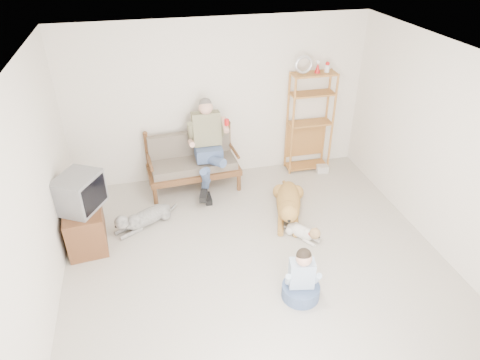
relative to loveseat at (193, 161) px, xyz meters
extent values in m
plane|color=silver|center=(0.54, -2.40, -0.49)|extent=(5.50, 5.50, 0.00)
plane|color=white|center=(0.54, -2.40, 2.21)|extent=(5.50, 5.50, 0.00)
plane|color=silver|center=(0.54, 0.35, 0.86)|extent=(5.00, 0.00, 5.00)
plane|color=silver|center=(-1.96, -2.40, 0.86)|extent=(0.00, 5.50, 5.50)
plane|color=silver|center=(3.04, -2.40, 0.86)|extent=(0.00, 5.50, 5.50)
cube|color=brown|center=(0.00, -0.07, -0.14)|extent=(1.54, 0.80, 0.10)
cube|color=#716656|center=(0.00, -0.07, -0.02)|extent=(1.42, 0.69, 0.13)
cube|color=#716656|center=(0.00, 0.17, 0.21)|extent=(1.38, 0.21, 0.45)
cylinder|color=brown|center=(0.00, 0.23, 0.41)|extent=(1.40, 0.14, 0.05)
cylinder|color=brown|center=(-0.70, -0.37, -0.34)|extent=(0.07, 0.07, 0.30)
cylinder|color=brown|center=(-0.70, 0.23, -0.01)|extent=(0.07, 0.07, 0.95)
cylinder|color=brown|center=(0.70, -0.37, -0.34)|extent=(0.07, 0.07, 0.30)
cylinder|color=brown|center=(0.70, 0.23, -0.01)|extent=(0.07, 0.07, 0.95)
cube|color=#4A5D88|center=(0.26, -0.11, 0.19)|extent=(0.43, 0.41, 0.21)
cube|color=gray|center=(0.26, 0.00, 0.56)|extent=(0.45, 0.31, 0.56)
sphere|color=#DAA188|center=(0.26, -0.03, 0.94)|extent=(0.22, 0.22, 0.22)
sphere|color=#58524E|center=(0.26, -0.01, 0.98)|extent=(0.20, 0.20, 0.20)
cylinder|color=red|center=(0.54, -0.24, 0.74)|extent=(0.07, 0.07, 0.10)
cube|color=#C3783D|center=(2.11, 0.15, 1.28)|extent=(0.75, 0.31, 0.03)
torus|color=silver|center=(1.91, 0.15, 1.44)|extent=(0.31, 0.05, 0.31)
cone|color=red|center=(2.15, 0.15, 1.37)|extent=(0.10, 0.10, 0.16)
cylinder|color=#C3783D|center=(1.74, 0.00, 0.41)|extent=(0.04, 0.04, 1.78)
cylinder|color=#C3783D|center=(1.74, 0.29, 0.41)|extent=(0.04, 0.04, 1.78)
cylinder|color=#C3783D|center=(2.47, 0.00, 0.41)|extent=(0.04, 0.04, 1.78)
cylinder|color=#C3783D|center=(2.47, 0.29, 0.41)|extent=(0.04, 0.04, 1.78)
cube|color=white|center=(2.34, -0.08, -0.42)|extent=(0.22, 0.17, 0.13)
cube|color=brown|center=(-1.68, -1.14, -0.19)|extent=(0.59, 0.95, 0.60)
cube|color=brown|center=(-1.92, -1.36, -0.19)|extent=(0.06, 0.40, 0.50)
cube|color=brown|center=(-1.92, -0.92, -0.19)|extent=(0.06, 0.40, 0.50)
cube|color=slate|center=(-1.66, -1.16, 0.36)|extent=(0.70, 0.74, 0.49)
cube|color=black|center=(-1.45, -1.28, 0.36)|extent=(0.26, 0.44, 0.39)
cube|color=white|center=(-0.71, 0.33, -0.19)|extent=(0.12, 0.02, 0.08)
ellipsoid|color=#CD9147|center=(1.35, -1.05, -0.32)|extent=(0.69, 1.11, 0.33)
sphere|color=#CD9147|center=(1.24, -1.35, -0.30)|extent=(0.33, 0.33, 0.33)
sphere|color=#CD9147|center=(1.16, -1.60, -0.16)|extent=(0.26, 0.26, 0.26)
ellipsoid|color=#CD9147|center=(1.12, -1.71, -0.18)|extent=(0.17, 0.21, 0.10)
cylinder|color=#CD9147|center=(1.51, -0.56, -0.42)|extent=(0.06, 0.42, 0.05)
ellipsoid|color=#CD9147|center=(1.08, -1.55, -0.16)|extent=(0.08, 0.10, 0.13)
ellipsoid|color=#CD9147|center=(1.25, -1.61, -0.16)|extent=(0.08, 0.10, 0.13)
ellipsoid|color=beige|center=(-0.82, -0.91, -0.37)|extent=(0.81, 0.62, 0.24)
sphere|color=beige|center=(-1.02, -1.02, -0.35)|extent=(0.24, 0.24, 0.24)
sphere|color=beige|center=(-1.19, -1.12, -0.25)|extent=(0.20, 0.20, 0.20)
ellipsoid|color=beige|center=(-1.27, -1.17, -0.27)|extent=(0.17, 0.15, 0.08)
cylinder|color=beige|center=(-0.48, -0.71, -0.44)|extent=(0.23, 0.27, 0.04)
ellipsoid|color=beige|center=(-1.21, -1.05, -0.25)|extent=(0.08, 0.07, 0.10)
ellipsoid|color=beige|center=(-1.14, -1.17, -0.25)|extent=(0.08, 0.07, 0.10)
ellipsoid|color=white|center=(1.30, -1.73, -0.40)|extent=(0.41, 0.48, 0.17)
sphere|color=white|center=(1.37, -1.84, -0.39)|extent=(0.17, 0.17, 0.17)
sphere|color=tan|center=(1.43, -1.94, -0.31)|extent=(0.16, 0.16, 0.16)
ellipsoid|color=tan|center=(1.47, -2.00, -0.33)|extent=(0.12, 0.13, 0.06)
cylinder|color=white|center=(1.17, -1.55, -0.45)|extent=(0.16, 0.13, 0.03)
cone|color=tan|center=(1.38, -1.95, -0.26)|extent=(0.05, 0.05, 0.06)
cone|color=tan|center=(1.47, -1.89, -0.26)|extent=(0.05, 0.05, 0.06)
torus|color=red|center=(1.42, -1.92, -0.32)|extent=(0.15, 0.15, 0.02)
cylinder|color=#4A5D88|center=(0.90, -2.83, -0.40)|extent=(0.46, 0.46, 0.17)
cube|color=silver|center=(0.90, -2.81, -0.13)|extent=(0.33, 0.24, 0.36)
sphere|color=#DAA188|center=(0.90, -2.83, 0.12)|extent=(0.19, 0.19, 0.19)
sphere|color=black|center=(0.90, -2.82, 0.16)|extent=(0.18, 0.18, 0.18)
camera|label=1|loc=(-0.68, -6.27, 3.45)|focal=32.00mm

